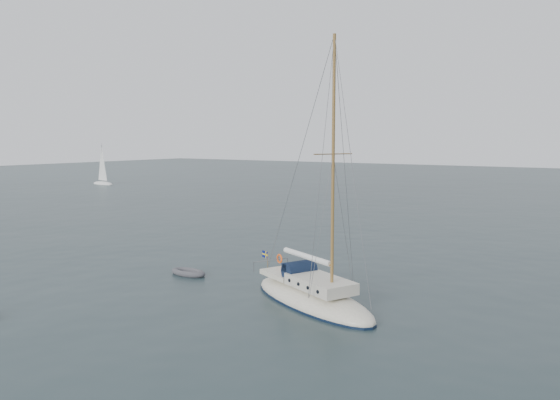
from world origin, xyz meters
The scene contains 4 objects.
ground centered at (0.00, 0.00, 0.00)m, with size 300.00×300.00×0.00m, color black.
sailboat centered at (2.59, -0.16, 1.04)m, with size 9.67×2.90×13.77m.
dinghy centered at (-6.73, 0.71, 0.16)m, with size 2.55×1.15×0.37m.
distant_yacht_a centered at (-66.47, 42.18, 3.43)m, with size 6.06×3.23×8.03m.
Camera 1 is at (16.09, -23.65, 8.36)m, focal length 35.00 mm.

